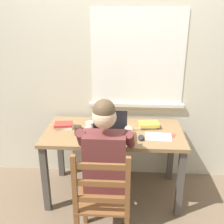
# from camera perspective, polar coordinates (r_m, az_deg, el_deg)

# --- Properties ---
(ground_plane) EXTENTS (8.00, 8.00, 0.00)m
(ground_plane) POSITION_cam_1_polar(r_m,az_deg,el_deg) (3.09, 0.31, -16.43)
(ground_plane) COLOR brown
(back_wall) EXTENTS (6.00, 0.08, 2.60)m
(back_wall) POSITION_cam_1_polar(r_m,az_deg,el_deg) (2.94, 0.90, 9.67)
(back_wall) COLOR beige
(back_wall) RESTS_ON ground
(desk) EXTENTS (1.37, 0.70, 0.73)m
(desk) POSITION_cam_1_polar(r_m,az_deg,el_deg) (2.75, 0.34, -5.92)
(desk) COLOR olive
(desk) RESTS_ON ground
(seated_person) EXTENTS (0.50, 0.60, 1.24)m
(seated_person) POSITION_cam_1_polar(r_m,az_deg,el_deg) (2.36, -1.32, -9.48)
(seated_person) COLOR brown
(seated_person) RESTS_ON ground
(wooden_chair) EXTENTS (0.42, 0.42, 0.93)m
(wooden_chair) POSITION_cam_1_polar(r_m,az_deg,el_deg) (2.26, -1.88, -18.02)
(wooden_chair) COLOR brown
(wooden_chair) RESTS_ON ground
(laptop) EXTENTS (0.33, 0.27, 0.23)m
(laptop) POSITION_cam_1_polar(r_m,az_deg,el_deg) (2.59, -0.51, -3.84)
(laptop) COLOR #232328
(laptop) RESTS_ON desk
(computer_mouse) EXTENTS (0.06, 0.10, 0.03)m
(computer_mouse) POSITION_cam_1_polar(r_m,az_deg,el_deg) (2.55, 6.13, -5.32)
(computer_mouse) COLOR #232328
(computer_mouse) RESTS_ON desk
(coffee_mug_white) EXTENTS (0.12, 0.09, 0.09)m
(coffee_mug_white) POSITION_cam_1_polar(r_m,az_deg,el_deg) (2.72, -4.58, -2.93)
(coffee_mug_white) COLOR beige
(coffee_mug_white) RESTS_ON desk
(coffee_mug_dark) EXTENTS (0.11, 0.07, 0.09)m
(coffee_mug_dark) POSITION_cam_1_polar(r_m,az_deg,el_deg) (2.63, -7.04, -3.82)
(coffee_mug_dark) COLOR #38281E
(coffee_mug_dark) RESTS_ON desk
(book_stack_main) EXTENTS (0.21, 0.15, 0.06)m
(book_stack_main) POSITION_cam_1_polar(r_m,az_deg,el_deg) (2.79, 7.62, -2.66)
(book_stack_main) COLOR white
(book_stack_main) RESTS_ON desk
(book_stack_side) EXTENTS (0.20, 0.15, 0.05)m
(book_stack_side) POSITION_cam_1_polar(r_m,az_deg,el_deg) (2.81, -9.97, -2.75)
(book_stack_side) COLOR white
(book_stack_side) RESTS_ON desk
(paper_pile_near_laptop) EXTENTS (0.26, 0.19, 0.01)m
(paper_pile_near_laptop) POSITION_cam_1_polar(r_m,az_deg,el_deg) (2.61, 9.68, -5.13)
(paper_pile_near_laptop) COLOR white
(paper_pile_near_laptop) RESTS_ON desk
(landscape_photo_print) EXTENTS (0.15, 0.13, 0.00)m
(landscape_photo_print) POSITION_cam_1_polar(r_m,az_deg,el_deg) (2.67, 11.73, -4.74)
(landscape_photo_print) COLOR #C63D33
(landscape_photo_print) RESTS_ON desk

